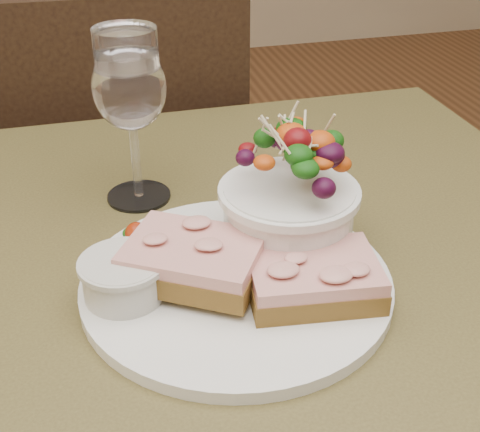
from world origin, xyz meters
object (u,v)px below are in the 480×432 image
object	(u,v)px
ramekin	(123,276)
sandwich_back	(193,259)
dinner_plate	(236,283)
chair_far	(129,277)
cafe_table	(235,355)
sandwich_front	(313,277)
wine_glass	(130,92)
salad_bowl	(289,189)

from	to	relation	value
ramekin	sandwich_back	bearing A→B (deg)	2.88
dinner_plate	chair_far	bearing A→B (deg)	94.81
cafe_table	ramekin	world-z (taller)	ramekin
sandwich_front	wine_glass	xyz separation A→B (m)	(-0.12, 0.22, 0.10)
sandwich_front	ramekin	xyz separation A→B (m)	(-0.16, 0.04, 0.00)
ramekin	wine_glass	bearing A→B (deg)	79.15
chair_far	wine_glass	distance (m)	0.75
dinner_plate	sandwich_back	distance (m)	0.05
chair_far	dinner_plate	xyz separation A→B (m)	(0.06, -0.67, 0.46)
cafe_table	dinner_plate	size ratio (longest dim) A/B	2.88
ramekin	cafe_table	bearing A→B (deg)	11.88
chair_far	sandwich_front	world-z (taller)	chair_far
dinner_plate	sandwich_back	size ratio (longest dim) A/B	1.94
wine_glass	sandwich_front	bearing A→B (deg)	-61.64
wine_glass	cafe_table	bearing A→B (deg)	-67.99
chair_far	ramekin	bearing A→B (deg)	89.28
chair_far	cafe_table	bearing A→B (deg)	98.21
dinner_plate	wine_glass	bearing A→B (deg)	108.50
chair_far	sandwich_back	world-z (taller)	chair_far
dinner_plate	ramekin	xyz separation A→B (m)	(-0.10, 0.00, 0.03)
cafe_table	sandwich_front	world-z (taller)	sandwich_front
chair_far	dinner_plate	bearing A→B (deg)	97.70
salad_bowl	wine_glass	bearing A→B (deg)	130.32
sandwich_front	ramekin	world-z (taller)	ramekin
sandwich_front	sandwich_back	size ratio (longest dim) A/B	0.84
cafe_table	dinner_plate	distance (m)	0.11
sandwich_front	wine_glass	world-z (taller)	wine_glass
salad_bowl	dinner_plate	bearing A→B (deg)	-146.01
salad_bowl	wine_glass	xyz separation A→B (m)	(-0.12, 0.15, 0.05)
cafe_table	ramekin	size ratio (longest dim) A/B	11.54
cafe_table	wine_glass	xyz separation A→B (m)	(-0.07, 0.17, 0.22)
cafe_table	wine_glass	size ratio (longest dim) A/B	4.57
sandwich_front	ramekin	bearing A→B (deg)	173.55
chair_far	sandwich_back	xyz separation A→B (m)	(0.02, -0.67, 0.49)
chair_far	ramekin	size ratio (longest dim) A/B	12.99
dinner_plate	ramekin	world-z (taller)	ramekin
dinner_plate	ramekin	bearing A→B (deg)	179.52
ramekin	sandwich_front	bearing A→B (deg)	-13.48
salad_bowl	sandwich_back	bearing A→B (deg)	-159.21
cafe_table	wine_glass	distance (m)	0.29
sandwich_back	wine_glass	world-z (taller)	wine_glass
cafe_table	sandwich_back	xyz separation A→B (m)	(-0.04, -0.02, 0.14)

